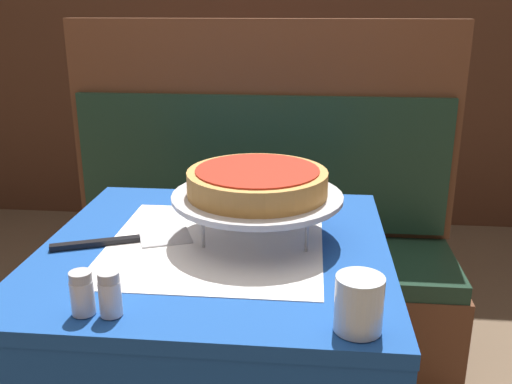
{
  "coord_description": "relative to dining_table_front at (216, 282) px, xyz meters",
  "views": [
    {
      "loc": [
        0.21,
        -1.17,
        1.29
      ],
      "look_at": [
        0.09,
        0.02,
        0.89
      ],
      "focal_mm": 40.0,
      "sensor_mm": 36.0,
      "label": 1
    }
  ],
  "objects": [
    {
      "name": "dining_table_rear",
      "position": [
        -0.13,
        1.63,
        -0.0
      ],
      "size": [
        0.67,
        0.67,
        0.77
      ],
      "color": "red",
      "rests_on": "ground_plane"
    },
    {
      "name": "pepper_shaker",
      "position": [
        -0.13,
        -0.32,
        0.14
      ],
      "size": [
        0.04,
        0.04,
        0.08
      ],
      "color": "silver",
      "rests_on": "dining_table_front"
    },
    {
      "name": "salt_shaker",
      "position": [
        -0.18,
        -0.32,
        0.14
      ],
      "size": [
        0.04,
        0.04,
        0.08
      ],
      "color": "silver",
      "rests_on": "dining_table_front"
    },
    {
      "name": "deep_dish_pizza",
      "position": [
        0.09,
        0.05,
        0.23
      ],
      "size": [
        0.32,
        0.32,
        0.06
      ],
      "color": "#C68E47",
      "rests_on": "pizza_pan_stand"
    },
    {
      "name": "booth_bench",
      "position": [
        0.03,
        0.72,
        -0.31
      ],
      "size": [
        1.41,
        0.45,
        1.23
      ],
      "color": "brown",
      "rests_on": "ground_plane"
    },
    {
      "name": "back_wall_panel",
      "position": [
        0.0,
        2.17,
        0.53
      ],
      "size": [
        6.0,
        0.04,
        2.4
      ],
      "primitive_type": "cube",
      "color": "#4C2D1E",
      "rests_on": "ground_plane"
    },
    {
      "name": "dining_table_front",
      "position": [
        0.0,
        0.0,
        0.0
      ],
      "size": [
        0.78,
        0.78,
        0.77
      ],
      "color": "#194799",
      "rests_on": "ground_plane"
    },
    {
      "name": "condiment_caddy",
      "position": [
        -0.16,
        1.69,
        0.15
      ],
      "size": [
        0.12,
        0.12,
        0.17
      ],
      "color": "black",
      "rests_on": "dining_table_rear"
    },
    {
      "name": "water_glass_near",
      "position": [
        0.3,
        -0.33,
        0.15
      ],
      "size": [
        0.08,
        0.08,
        0.1
      ],
      "color": "silver",
      "rests_on": "dining_table_front"
    },
    {
      "name": "pizza_pan_stand",
      "position": [
        0.09,
        0.05,
        0.19
      ],
      "size": [
        0.39,
        0.39,
        0.11
      ],
      "color": "#ADADB2",
      "rests_on": "dining_table_front"
    },
    {
      "name": "pizza_server",
      "position": [
        -0.2,
        -0.01,
        0.1
      ],
      "size": [
        0.31,
        0.17,
        0.01
      ],
      "color": "#BCBCC1",
      "rests_on": "dining_table_front"
    }
  ]
}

